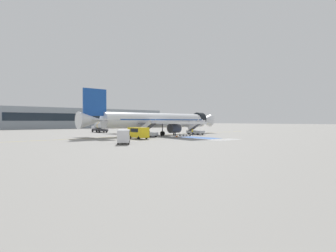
{
  "coord_description": "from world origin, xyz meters",
  "views": [
    {
      "loc": [
        -42.1,
        -53.22,
        3.62
      ],
      "look_at": [
        0.55,
        -1.31,
        2.36
      ],
      "focal_mm": 28.0,
      "sensor_mm": 36.0,
      "label": 1
    }
  ],
  "objects_px": {
    "traffic_cone_0": "(177,136)",
    "terminal_building": "(90,118)",
    "ground_crew_1": "(174,132)",
    "airliner": "(158,121)",
    "boarding_stairs_forward": "(195,131)",
    "service_van_1": "(124,135)",
    "fuel_tanker": "(99,127)",
    "service_van_0": "(138,132)",
    "baggage_cart": "(185,135)",
    "ground_crew_0": "(175,132)",
    "ground_crew_2": "(192,132)",
    "boarding_stairs_aft": "(148,133)"
  },
  "relations": [
    {
      "from": "fuel_tanker",
      "to": "boarding_stairs_aft",
      "type": "bearing_deg",
      "value": -89.44
    },
    {
      "from": "boarding_stairs_aft",
      "to": "traffic_cone_0",
      "type": "bearing_deg",
      "value": -42.26
    },
    {
      "from": "ground_crew_1",
      "to": "ground_crew_2",
      "type": "relative_size",
      "value": 1.04
    },
    {
      "from": "service_van_0",
      "to": "ground_crew_0",
      "type": "height_order",
      "value": "service_van_0"
    },
    {
      "from": "boarding_stairs_forward",
      "to": "service_van_1",
      "type": "distance_m",
      "value": 32.3
    },
    {
      "from": "boarding_stairs_aft",
      "to": "baggage_cart",
      "type": "xyz_separation_m",
      "value": [
        8.84,
        -3.01,
        -0.73
      ]
    },
    {
      "from": "airliner",
      "to": "ground_crew_1",
      "type": "bearing_deg",
      "value": 24.76
    },
    {
      "from": "boarding_stairs_aft",
      "to": "service_van_0",
      "type": "relative_size",
      "value": 1.11
    },
    {
      "from": "ground_crew_2",
      "to": "terminal_building",
      "type": "distance_m",
      "value": 86.37
    },
    {
      "from": "boarding_stairs_forward",
      "to": "service_van_0",
      "type": "xyz_separation_m",
      "value": [
        -21.66,
        -5.23,
        0.39
      ]
    },
    {
      "from": "terminal_building",
      "to": "boarding_stairs_forward",
      "type": "bearing_deg",
      "value": -93.75
    },
    {
      "from": "boarding_stairs_aft",
      "to": "fuel_tanker",
      "type": "height_order",
      "value": "boarding_stairs_aft"
    },
    {
      "from": "service_van_0",
      "to": "baggage_cart",
      "type": "relative_size",
      "value": 1.76
    },
    {
      "from": "boarding_stairs_forward",
      "to": "service_van_1",
      "type": "relative_size",
      "value": 1.05
    },
    {
      "from": "traffic_cone_0",
      "to": "terminal_building",
      "type": "height_order",
      "value": "terminal_building"
    },
    {
      "from": "ground_crew_1",
      "to": "airliner",
      "type": "bearing_deg",
      "value": 127.6
    },
    {
      "from": "boarding_stairs_forward",
      "to": "baggage_cart",
      "type": "relative_size",
      "value": 1.96
    },
    {
      "from": "service_van_0",
      "to": "terminal_building",
      "type": "xyz_separation_m",
      "value": [
        27.15,
        88.85,
        3.64
      ]
    },
    {
      "from": "ground_crew_1",
      "to": "boarding_stairs_aft",
      "type": "bearing_deg",
      "value": -164.57
    },
    {
      "from": "fuel_tanker",
      "to": "service_van_1",
      "type": "height_order",
      "value": "fuel_tanker"
    },
    {
      "from": "boarding_stairs_aft",
      "to": "service_van_0",
      "type": "distance_m",
      "value": 7.23
    },
    {
      "from": "fuel_tanker",
      "to": "terminal_building",
      "type": "relative_size",
      "value": 0.1
    },
    {
      "from": "boarding_stairs_forward",
      "to": "baggage_cart",
      "type": "distance_m",
      "value": 8.15
    },
    {
      "from": "boarding_stairs_forward",
      "to": "baggage_cart",
      "type": "height_order",
      "value": "boarding_stairs_forward"
    },
    {
      "from": "fuel_tanker",
      "to": "service_van_0",
      "type": "bearing_deg",
      "value": -98.02
    },
    {
      "from": "service_van_0",
      "to": "terminal_building",
      "type": "height_order",
      "value": "terminal_building"
    },
    {
      "from": "ground_crew_0",
      "to": "traffic_cone_0",
      "type": "height_order",
      "value": "ground_crew_0"
    },
    {
      "from": "service_van_0",
      "to": "ground_crew_2",
      "type": "xyz_separation_m",
      "value": [
        18.34,
        3.03,
        -0.44
      ]
    },
    {
      "from": "service_van_0",
      "to": "baggage_cart",
      "type": "xyz_separation_m",
      "value": [
        14.41,
        1.58,
        -1.14
      ]
    },
    {
      "from": "airliner",
      "to": "boarding_stairs_aft",
      "type": "height_order",
      "value": "airliner"
    },
    {
      "from": "service_van_1",
      "to": "ground_crew_2",
      "type": "height_order",
      "value": "service_van_1"
    },
    {
      "from": "boarding_stairs_forward",
      "to": "ground_crew_1",
      "type": "height_order",
      "value": "boarding_stairs_forward"
    },
    {
      "from": "baggage_cart",
      "to": "ground_crew_0",
      "type": "height_order",
      "value": "ground_crew_0"
    },
    {
      "from": "boarding_stairs_aft",
      "to": "boarding_stairs_forward",
      "type": "bearing_deg",
      "value": -0.0
    },
    {
      "from": "boarding_stairs_forward",
      "to": "boarding_stairs_aft",
      "type": "xyz_separation_m",
      "value": [
        -16.08,
        -0.64,
        -0.03
      ]
    },
    {
      "from": "service_van_1",
      "to": "service_van_0",
      "type": "bearing_deg",
      "value": 77.48
    },
    {
      "from": "airliner",
      "to": "service_van_0",
      "type": "xyz_separation_m",
      "value": [
        -11.96,
        -9.28,
        -2.36
      ]
    },
    {
      "from": "service_van_0",
      "to": "ground_crew_2",
      "type": "relative_size",
      "value": 2.86
    },
    {
      "from": "service_van_0",
      "to": "ground_crew_0",
      "type": "relative_size",
      "value": 2.97
    },
    {
      "from": "service_van_0",
      "to": "terminal_building",
      "type": "distance_m",
      "value": 92.97
    },
    {
      "from": "airliner",
      "to": "baggage_cart",
      "type": "relative_size",
      "value": 15.57
    },
    {
      "from": "terminal_building",
      "to": "service_van_1",
      "type": "bearing_deg",
      "value": -109.89
    },
    {
      "from": "ground_crew_0",
      "to": "terminal_building",
      "type": "xyz_separation_m",
      "value": [
        13.53,
        84.56,
        4.12
      ]
    },
    {
      "from": "boarding_stairs_forward",
      "to": "service_van_1",
      "type": "bearing_deg",
      "value": -158.3
    },
    {
      "from": "boarding_stairs_forward",
      "to": "baggage_cart",
      "type": "bearing_deg",
      "value": -155.55
    },
    {
      "from": "ground_crew_2",
      "to": "ground_crew_0",
      "type": "bearing_deg",
      "value": -42.27
    },
    {
      "from": "service_van_1",
      "to": "ground_crew_2",
      "type": "relative_size",
      "value": 3.02
    },
    {
      "from": "boarding_stairs_aft",
      "to": "ground_crew_2",
      "type": "relative_size",
      "value": 3.18
    },
    {
      "from": "service_van_1",
      "to": "ground_crew_1",
      "type": "height_order",
      "value": "service_van_1"
    },
    {
      "from": "service_van_0",
      "to": "traffic_cone_0",
      "type": "height_order",
      "value": "service_van_0"
    }
  ]
}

